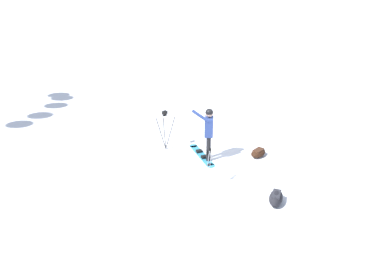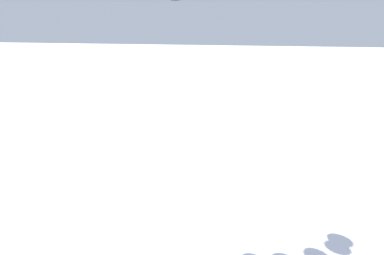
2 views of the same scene
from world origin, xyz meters
name	(u,v)px [view 1 (image 1 of 2)]	position (x,y,z in m)	size (l,w,h in m)	color
ground_plane	(224,162)	(0.00, 0.00, 0.00)	(300.00, 300.00, 0.00)	white
snowboarder	(209,129)	(0.52, 0.17, 1.09)	(0.57, 0.74, 1.80)	black
snowboard	(202,155)	(0.84, 0.11, 0.02)	(1.59, 0.96, 0.10)	teal
gear_bag_large	(276,198)	(-2.36, 0.91, 0.18)	(0.56, 0.75, 0.34)	black
camera_tripod	(165,122)	(2.10, 0.55, 1.00)	(0.66, 0.58, 1.41)	#262628
gear_bag_small	(258,153)	(-0.61, -1.08, 0.14)	(0.39, 0.65, 0.26)	black
ski_poles	(209,162)	(-0.47, 1.42, 0.78)	(0.18, 0.23, 1.18)	gray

